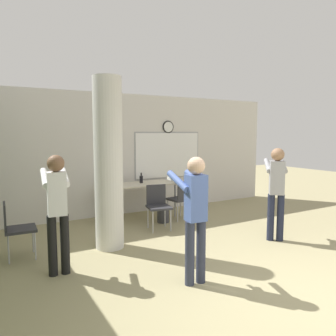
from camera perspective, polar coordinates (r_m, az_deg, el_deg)
ground_plane at (r=4.19m, az=24.75°, el=-21.48°), size 24.00×24.00×0.00m
wall_back at (r=7.82m, az=-6.37°, el=2.41°), size 8.00×0.15×2.80m
support_pillar at (r=5.41m, az=-10.33°, el=0.71°), size 0.47×0.47×2.80m
folding_table at (r=7.32m, az=-5.21°, el=-3.16°), size 1.68×0.71×0.78m
bottle_on_table at (r=7.42m, az=-4.68°, el=-1.93°), size 0.08×0.08×0.23m
waste_bin at (r=7.06m, az=-0.87°, el=-8.12°), size 0.26×0.26×0.33m
chair_table_right at (r=7.18m, az=2.31°, el=-5.05°), size 0.48×0.48×0.87m
chair_table_front at (r=6.52m, az=-1.75°, el=-6.20°), size 0.52×0.52×0.87m
chair_by_left_wall at (r=5.50m, az=-25.07°, el=-9.13°), size 0.46×0.46×0.87m
person_playing_side at (r=6.07m, az=18.35°, el=-3.06°), size 0.61×0.66×1.64m
person_playing_front at (r=4.13m, az=4.67°, el=-7.25°), size 0.39×0.65×1.61m
person_watching_back at (r=4.61m, az=-18.76°, el=-6.09°), size 0.40×0.61×1.62m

